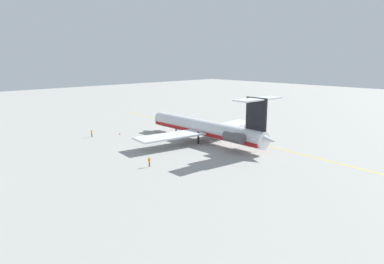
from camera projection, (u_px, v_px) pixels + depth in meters
name	position (u px, v px, depth m)	size (l,w,h in m)	color
ground	(235.00, 135.00, 90.32)	(331.33, 331.33, 0.00)	#9E9E99
main_jetliner	(208.00, 128.00, 82.16)	(39.56, 35.16, 11.53)	silver
ground_crew_near_nose	(149.00, 161.00, 63.65)	(0.29, 0.46, 1.82)	black
ground_crew_near_tail	(194.00, 119.00, 106.71)	(0.41, 0.27, 1.66)	black
ground_crew_portside	(92.00, 132.00, 87.30)	(0.29, 0.46, 1.84)	black
safety_cone_nose	(120.00, 133.00, 90.41)	(0.40, 0.40, 0.55)	#EA590F
taxiway_centreline	(226.00, 136.00, 88.82)	(102.95, 0.36, 0.01)	gold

